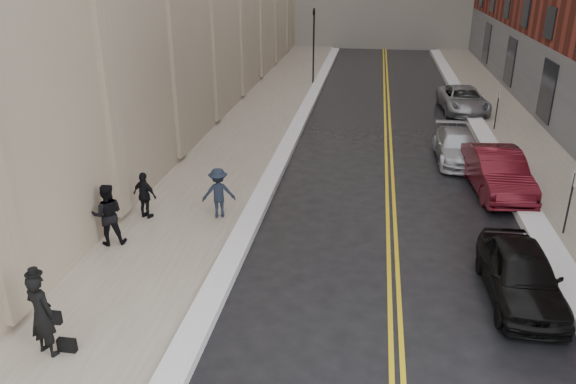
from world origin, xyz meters
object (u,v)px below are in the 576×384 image
(car_black, at_px, (521,274))
(pedestrian_main, at_px, (42,314))
(car_maroon, at_px, (497,172))
(car_silver_near, at_px, (457,147))
(pedestrian_c, at_px, (145,195))
(pedestrian_a, at_px, (108,214))
(car_silver_far, at_px, (463,100))
(pedestrian_b, at_px, (219,193))

(car_black, distance_m, pedestrian_main, 11.61)
(car_maroon, relative_size, car_silver_near, 1.11)
(car_black, relative_size, pedestrian_c, 2.64)
(car_silver_near, relative_size, pedestrian_a, 2.29)
(car_silver_far, bearing_deg, car_maroon, -96.01)
(pedestrian_a, xyz_separation_m, pedestrian_c, (0.38, 1.95, -0.16))
(car_black, bearing_deg, car_silver_far, 85.49)
(car_silver_near, xyz_separation_m, pedestrian_main, (-10.59, -15.05, 0.51))
(pedestrian_c, bearing_deg, car_black, -174.85)
(pedestrian_b, bearing_deg, pedestrian_main, 59.68)
(pedestrian_main, relative_size, pedestrian_b, 1.16)
(car_silver_far, relative_size, pedestrian_b, 2.98)
(car_silver_far, bearing_deg, pedestrian_c, -130.90)
(car_black, height_order, pedestrian_a, pedestrian_a)
(pedestrian_c, bearing_deg, car_maroon, -139.73)
(car_black, distance_m, pedestrian_c, 11.77)
(car_silver_near, xyz_separation_m, pedestrian_a, (-11.50, -9.94, 0.48))
(pedestrian_main, height_order, pedestrian_b, pedestrian_main)
(car_black, bearing_deg, pedestrian_main, -160.66)
(car_silver_near, height_order, car_silver_far, car_silver_far)
(car_silver_near, distance_m, car_silver_far, 8.98)
(car_silver_near, bearing_deg, pedestrian_a, -140.00)
(car_maroon, relative_size, pedestrian_main, 2.46)
(car_maroon, height_order, pedestrian_main, pedestrian_main)
(pedestrian_main, xyz_separation_m, pedestrian_a, (-0.90, 5.11, -0.03))
(pedestrian_b, bearing_deg, pedestrian_c, -5.29)
(car_silver_near, distance_m, pedestrian_a, 15.20)
(car_black, distance_m, pedestrian_a, 11.81)
(car_silver_far, distance_m, pedestrian_b, 19.26)
(car_black, bearing_deg, car_maroon, 82.94)
(car_maroon, height_order, pedestrian_b, pedestrian_b)
(car_silver_far, height_order, pedestrian_main, pedestrian_main)
(car_silver_far, xyz_separation_m, pedestrian_a, (-12.88, -18.81, 0.41))
(pedestrian_main, bearing_deg, car_silver_near, -105.87)
(pedestrian_a, height_order, pedestrian_c, pedestrian_a)
(car_silver_far, bearing_deg, pedestrian_a, -128.74)
(car_maroon, bearing_deg, pedestrian_a, -157.82)
(pedestrian_b, distance_m, pedestrian_c, 2.46)
(car_silver_near, bearing_deg, car_silver_far, 80.30)
(car_silver_far, bearing_deg, pedestrian_main, -120.94)
(car_silver_near, bearing_deg, pedestrian_b, -140.03)
(pedestrian_a, xyz_separation_m, pedestrian_b, (2.79, 2.42, -0.11))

